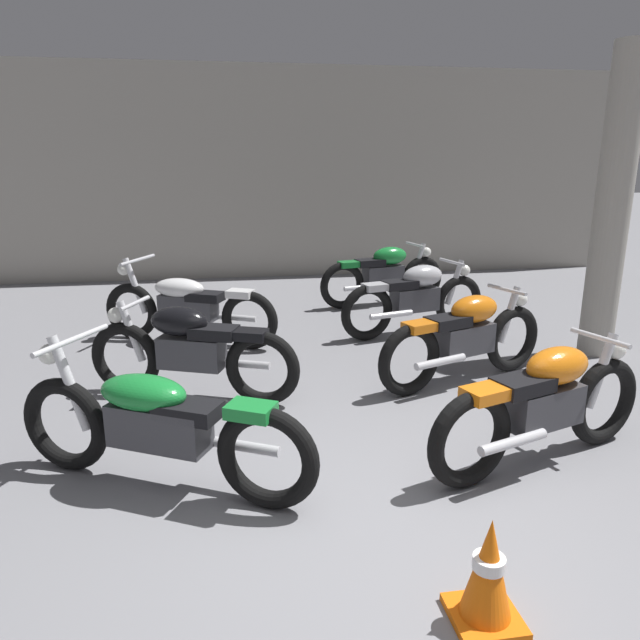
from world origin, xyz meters
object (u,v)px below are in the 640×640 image
Objects in this scene: motorcycle_left_row_0 at (157,423)px; motorcycle_right_row_3 at (384,274)px; motorcycle_left_row_1 at (191,350)px; motorcycle_left_row_2 at (187,306)px; traffic_cone at (488,573)px; support_pillar at (613,206)px; motorcycle_right_row_1 at (465,336)px; motorcycle_right_row_0 at (545,403)px; motorcycle_right_row_2 at (416,297)px.

motorcycle_left_row_0 is 1.02× the size of motorcycle_right_row_3.
motorcycle_left_row_1 is at bearing 84.79° from motorcycle_left_row_0.
motorcycle_left_row_2 is 4.85m from traffic_cone.
motorcycle_left_row_0 is 3.66× the size of traffic_cone.
traffic_cone is (-2.86, -3.52, -1.34)m from support_pillar.
motorcycle_left_row_0 is at bearing -151.27° from motorcycle_right_row_1.
motorcycle_right_row_3 is 3.60× the size of traffic_cone.
motorcycle_left_row_0 is 2.17m from traffic_cone.
motorcycle_left_row_1 is 0.99× the size of motorcycle_right_row_0.
motorcycle_left_row_1 is (0.13, 1.47, 0.01)m from motorcycle_left_row_0.
motorcycle_right_row_1 and motorcycle_right_row_3 have the same top height.
traffic_cone is (1.47, -2.91, -0.20)m from motorcycle_left_row_1.
motorcycle_right_row_1 is at bearing -91.16° from motorcycle_right_row_2.
motorcycle_left_row_1 is at bearing -179.97° from motorcycle_right_row_1.
motorcycle_left_row_0 is 0.98× the size of motorcycle_left_row_2.
motorcycle_left_row_0 is 3.13m from motorcycle_left_row_2.
traffic_cone is (-1.01, -1.35, -0.20)m from motorcycle_right_row_0.
motorcycle_left_row_2 is (0.01, 3.13, 0.00)m from motorcycle_left_row_0.
motorcycle_right_row_1 is 0.97× the size of motorcycle_right_row_3.
motorcycle_right_row_2 reaches higher than traffic_cone.
motorcycle_left_row_2 reaches higher than motorcycle_left_row_1.
motorcycle_left_row_2 reaches higher than motorcycle_right_row_3.
motorcycle_right_row_3 is (0.11, 4.70, 0.00)m from motorcycle_right_row_0.
traffic_cone is at bearing -63.17° from motorcycle_left_row_1.
motorcycle_right_row_2 is (2.71, -0.04, 0.01)m from motorcycle_left_row_2.
support_pillar is 2.32m from motorcycle_right_row_2.
motorcycle_left_row_2 reaches higher than motorcycle_right_row_0.
motorcycle_right_row_0 is 3.52× the size of traffic_cone.
motorcycle_left_row_0 is at bearing 138.10° from traffic_cone.
motorcycle_left_row_1 is 3.05m from motorcycle_right_row_2.
motorcycle_right_row_0 and motorcycle_right_row_3 have the same top height.
motorcycle_left_row_1 reaches higher than traffic_cone.
motorcycle_left_row_2 reaches higher than motorcycle_right_row_1.
motorcycle_left_row_2 is (-0.12, 1.66, -0.01)m from motorcycle_left_row_1.
motorcycle_left_row_2 is 1.04× the size of motorcycle_right_row_3.
motorcycle_left_row_0 is at bearing -90.23° from motorcycle_left_row_2.
motorcycle_right_row_2 is at bearing 88.84° from motorcycle_right_row_1.
motorcycle_right_row_0 is at bearing -51.14° from motorcycle_left_row_2.
motorcycle_right_row_1 is at bearing 69.70° from traffic_cone.
motorcycle_right_row_0 reaches higher than traffic_cone.
motorcycle_right_row_1 is (2.69, 1.47, 0.01)m from motorcycle_left_row_0.
motorcycle_right_row_3 is at bearing 88.64° from motorcycle_right_row_0.
motorcycle_left_row_2 is (-4.46, 1.05, -1.15)m from support_pillar.
motorcycle_right_row_0 is at bearing 53.16° from traffic_cone.
motorcycle_left_row_0 is at bearing 177.86° from motorcycle_right_row_0.
motorcycle_left_row_2 is at bearing 128.86° from motorcycle_right_row_0.
motorcycle_right_row_1 is at bearing 28.73° from motorcycle_left_row_0.
motorcycle_right_row_1 is 1.62m from motorcycle_right_row_2.
motorcycle_right_row_3 is at bearing 28.37° from motorcycle_left_row_2.
motorcycle_left_row_0 is at bearing -131.30° from motorcycle_right_row_2.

